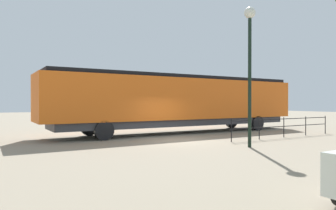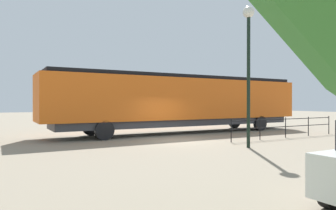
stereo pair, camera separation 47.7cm
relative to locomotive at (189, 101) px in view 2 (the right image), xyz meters
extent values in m
plane|color=gray|center=(3.56, -3.09, -2.24)|extent=(120.00, 120.00, 0.00)
cube|color=orange|center=(0.00, -0.54, 0.12)|extent=(3.13, 18.79, 2.71)
cube|color=black|center=(0.00, 7.65, -0.29)|extent=(3.00, 2.41, 1.90)
cube|color=black|center=(0.00, -0.54, 1.59)|extent=(2.81, 18.04, 0.24)
cube|color=#38383D|center=(0.00, -0.54, -1.46)|extent=(2.81, 17.29, 0.45)
cylinder|color=black|center=(-1.41, 5.47, -1.69)|extent=(0.30, 1.10, 1.10)
cylinder|color=black|center=(1.41, 5.47, -1.69)|extent=(0.30, 1.10, 1.10)
cylinder|color=black|center=(-1.41, -6.55, -1.69)|extent=(0.30, 1.10, 1.10)
cylinder|color=black|center=(1.41, -6.55, -1.69)|extent=(0.30, 1.10, 1.10)
cylinder|color=black|center=(14.38, -6.10, -1.92)|extent=(0.22, 0.64, 0.64)
cylinder|color=black|center=(7.47, -1.58, 0.83)|extent=(0.16, 0.16, 6.14)
sphere|color=silver|center=(7.47, -1.58, 4.07)|extent=(0.53, 0.53, 0.53)
cube|color=black|center=(5.57, 3.26, -1.12)|extent=(0.04, 8.44, 0.04)
cube|color=black|center=(5.57, 3.26, -1.57)|extent=(0.04, 8.44, 0.04)
cylinder|color=black|center=(5.57, -0.97, -1.63)|extent=(0.05, 0.05, 1.21)
cylinder|color=black|center=(5.57, 1.15, -1.63)|extent=(0.05, 0.05, 1.21)
cylinder|color=black|center=(5.57, 3.26, -1.63)|extent=(0.05, 0.05, 1.21)
cylinder|color=black|center=(5.57, 5.37, -1.63)|extent=(0.05, 0.05, 1.21)
cylinder|color=black|center=(5.57, 7.48, -1.63)|extent=(0.05, 0.05, 1.21)
camera|label=1|loc=(17.78, -12.23, -0.16)|focal=32.74mm
camera|label=2|loc=(18.02, -11.82, -0.16)|focal=32.74mm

